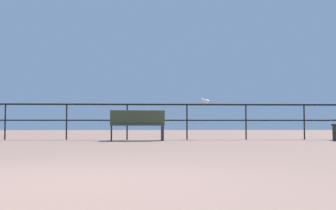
{
  "coord_description": "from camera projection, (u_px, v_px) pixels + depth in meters",
  "views": [
    {
      "loc": [
        0.76,
        -3.05,
        0.46
      ],
      "look_at": [
        1.24,
        8.33,
        1.05
      ],
      "focal_mm": 41.04,
      "sensor_mm": 36.0,
      "label": 1
    }
  ],
  "objects": [
    {
      "name": "seagull_on_rail",
      "position": [
        205.0,
        101.0,
        11.96
      ],
      "size": [
        0.4,
        0.22,
        0.19
      ],
      "color": "white",
      "rests_on": "pier_railing"
    },
    {
      "name": "pier_railing",
      "position": [
        127.0,
        113.0,
        11.84
      ],
      "size": [
        18.56,
        0.05,
        1.11
      ],
      "color": "black",
      "rests_on": "ground_plane"
    },
    {
      "name": "ground_plane",
      "position": [
        54.0,
        184.0,
        2.98
      ],
      "size": [
        60.0,
        60.0,
        0.0
      ],
      "primitive_type": "plane",
      "color": "#8E6B5C"
    },
    {
      "name": "bench_near_left",
      "position": [
        137.0,
        123.0,
        11.01
      ],
      "size": [
        1.59,
        0.76,
        0.88
      ],
      "color": "#36422E",
      "rests_on": "ground_plane"
    }
  ]
}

